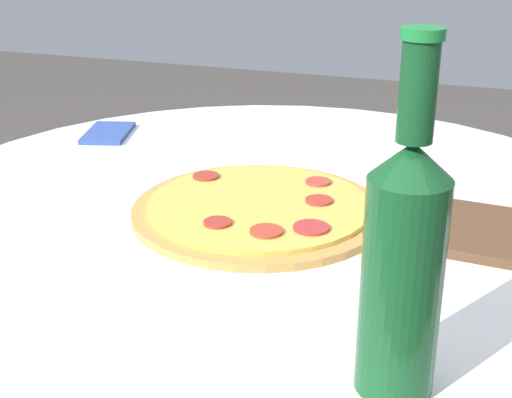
% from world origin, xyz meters
% --- Properties ---
extents(table, '(1.00, 1.00, 0.72)m').
position_xyz_m(table, '(0.00, 0.00, 0.56)').
color(table, white).
rests_on(table, ground_plane).
extents(pizza, '(0.32, 0.32, 0.02)m').
position_xyz_m(pizza, '(-0.05, 0.00, 0.72)').
color(pizza, '#C68E47').
rests_on(pizza, table).
extents(beer_bottle, '(0.06, 0.06, 0.28)m').
position_xyz_m(beer_bottle, '(-0.34, -0.22, 0.83)').
color(beer_bottle, '#144C23').
rests_on(beer_bottle, table).
extents(napkin, '(0.13, 0.10, 0.01)m').
position_xyz_m(napkin, '(0.19, 0.36, 0.72)').
color(napkin, '#334C99').
rests_on(napkin, table).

